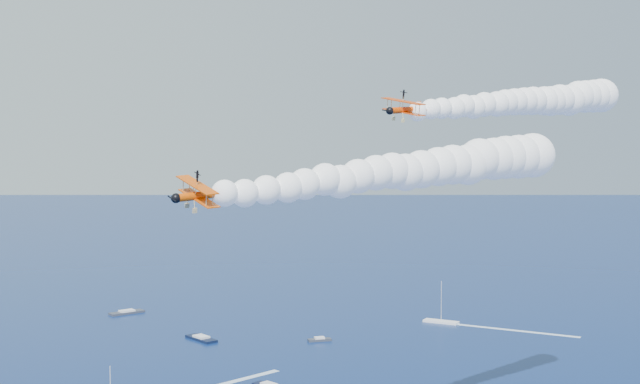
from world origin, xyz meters
name	(u,v)px	position (x,y,z in m)	size (l,w,h in m)	color
biplane_lead	(405,110)	(15.12, 21.45, 61.82)	(7.14, 8.00, 4.82)	#DB3E04
biplane_trail	(201,195)	(-22.70, -1.15, 50.97)	(6.56, 7.36, 4.44)	#D94A04
smoke_trail_lead	(520,103)	(41.87, 28.67, 63.91)	(54.09, 19.27, 10.58)	white
smoke_trail_trail	(399,172)	(4.50, 4.11, 53.06)	(54.90, 15.78, 10.58)	white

